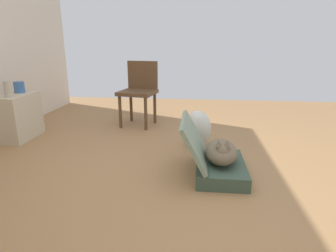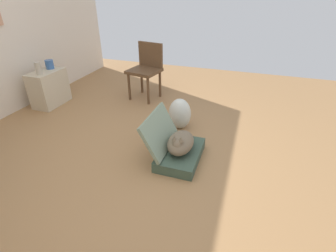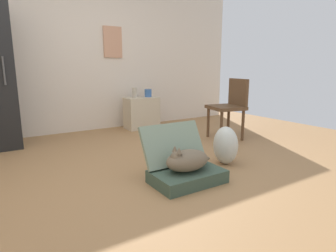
# 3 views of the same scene
# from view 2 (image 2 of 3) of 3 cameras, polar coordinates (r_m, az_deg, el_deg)

# --- Properties ---
(ground_plane) EXTENTS (7.68, 7.68, 0.00)m
(ground_plane) POSITION_cam_2_polar(r_m,az_deg,el_deg) (2.91, -9.93, -7.96)
(ground_plane) COLOR #9E7247
(ground_plane) RESTS_ON ground
(suitcase_base) EXTENTS (0.67, 0.44, 0.12)m
(suitcase_base) POSITION_cam_2_polar(r_m,az_deg,el_deg) (2.88, 2.80, -6.44)
(suitcase_base) COLOR #384C3D
(suitcase_base) RESTS_ON ground
(suitcase_lid) EXTENTS (0.67, 0.24, 0.40)m
(suitcase_lid) POSITION_cam_2_polar(r_m,az_deg,el_deg) (2.80, -1.84, -1.18)
(suitcase_lid) COLOR gray
(suitcase_lid) RESTS_ON suitcase_base
(cat) EXTENTS (0.52, 0.28, 0.25)m
(cat) POSITION_cam_2_polar(r_m,az_deg,el_deg) (2.78, 2.82, -3.79)
(cat) COLOR brown
(cat) RESTS_ON suitcase_base
(plastic_bag_white) EXTENTS (0.25, 0.31, 0.43)m
(plastic_bag_white) POSITION_cam_2_polar(r_m,az_deg,el_deg) (3.41, 2.68, 2.79)
(plastic_bag_white) COLOR silver
(plastic_bag_white) RESTS_ON ground
(side_table) EXTENTS (0.58, 0.33, 0.56)m
(side_table) POSITION_cam_2_polar(r_m,az_deg,el_deg) (4.53, -25.31, 7.76)
(side_table) COLOR beige
(side_table) RESTS_ON ground
(vase_tall) EXTENTS (0.09, 0.09, 0.18)m
(vase_tall) POSITION_cam_2_polar(r_m,az_deg,el_deg) (4.31, -27.30, 11.52)
(vase_tall) COLOR #B7AD99
(vase_tall) RESTS_ON side_table
(vase_short) EXTENTS (0.13, 0.13, 0.14)m
(vase_short) POSITION_cam_2_polar(r_m,az_deg,el_deg) (4.55, -25.26, 12.51)
(vase_short) COLOR #38609E
(vase_short) RESTS_ON side_table
(chair) EXTENTS (0.55, 0.56, 0.91)m
(chair) POSITION_cam_2_polar(r_m,az_deg,el_deg) (4.34, -4.92, 12.97)
(chair) COLOR brown
(chair) RESTS_ON ground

